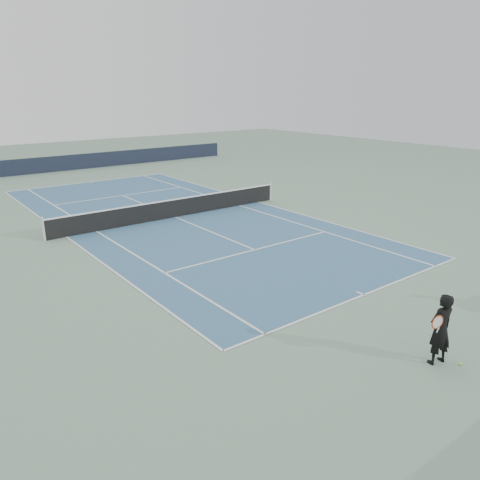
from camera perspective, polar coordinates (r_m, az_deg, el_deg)
ground at (r=24.02m, az=-7.91°, el=2.75°), size 80.00×80.00×0.00m
court_surface at (r=24.02m, az=-7.91°, el=2.77°), size 10.97×23.77×0.01m
tennis_net at (r=23.89m, az=-7.96°, el=3.92°), size 12.90×0.10×1.07m
windscreen_far at (r=40.17m, az=-20.94°, el=8.72°), size 30.00×0.25×1.20m
tennis_player at (r=12.03m, az=23.24°, el=-9.95°), size 0.83×0.60×1.77m
tennis_ball at (r=12.54m, az=25.27°, el=-13.50°), size 0.07×0.07×0.07m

